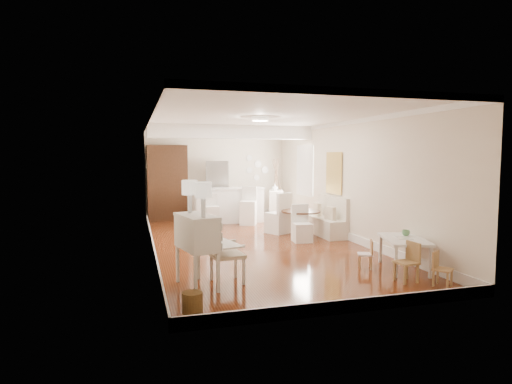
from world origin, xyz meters
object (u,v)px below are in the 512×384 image
fridge (228,189)px  kids_chair_b (365,254)px  kids_chair_a (406,262)px  kids_chair_c (443,269)px  sideboard (276,205)px  secretary_bureau (197,251)px  bar_stool_left (212,210)px  pantry_cabinet (167,183)px  breakfast_counter (229,205)px  slip_chair_near (302,223)px  dining_table (301,224)px  slip_chair_far (278,213)px  gustavian_armchair (227,254)px  kids_table (404,254)px  bar_stool_right (248,206)px  wicker_basket (192,302)px

fridge → kids_chair_b: bearing=-81.5°
kids_chair_a → kids_chair_c: (0.40, -0.35, -0.05)m
sideboard → kids_chair_b: bearing=-75.7°
secretary_bureau → bar_stool_left: (1.18, 5.35, -0.09)m
pantry_cabinet → kids_chair_c: bearing=-66.5°
breakfast_counter → fridge: fridge is taller
slip_chair_near → sideboard: 3.51m
pantry_cabinet → fridge: 1.92m
dining_table → bar_stool_left: bearing=131.2°
slip_chair_far → breakfast_counter: slip_chair_far is taller
gustavian_armchair → dining_table: 4.03m
kids_table → pantry_cabinet: bearing=116.3°
bar_stool_right → fridge: bearing=122.9°
kids_table → sideboard: 6.21m
dining_table → sideboard: (0.35, 2.92, 0.13)m
kids_chair_b → bar_stool_right: size_ratio=0.47×
kids_chair_b → dining_table: 2.99m
kids_chair_a → kids_chair_b: size_ratio=1.25×
wicker_basket → breakfast_counter: 7.32m
slip_chair_near → pantry_cabinet: (-2.71, 4.34, 0.72)m
secretary_bureau → pantry_cabinet: bearing=76.1°
slip_chair_near → slip_chair_far: slip_chair_far is taller
slip_chair_near → pantry_cabinet: 5.17m
kids_table → fridge: (-1.60, 7.05, 0.62)m
kids_table → breakfast_counter: breakfast_counter is taller
secretary_bureau → gustavian_armchair: 0.51m
kids_chair_a → kids_chair_c: bearing=43.8°
kids_chair_a → slip_chair_far: 4.62m
slip_chair_near → slip_chair_far: (-0.17, 1.22, 0.09)m
slip_chair_far → gustavian_armchair: bearing=31.8°
gustavian_armchair → bar_stool_left: size_ratio=0.98×
kids_chair_b → fridge: bearing=-147.2°
slip_chair_near → bar_stool_right: size_ratio=0.78×
slip_chair_far → bar_stool_left: (-1.46, 1.40, -0.06)m
gustavian_armchair → breakfast_counter: (1.31, 5.87, 0.06)m
kids_chair_b → sideboard: (0.33, 5.91, 0.19)m
secretary_bureau → slip_chair_far: (2.64, 3.94, -0.03)m
kids_table → slip_chair_near: 2.85m
kids_table → sideboard: bearing=92.4°
breakfast_counter → kids_chair_b: bearing=-78.0°
sideboard → breakfast_counter: bearing=-155.0°
wicker_basket → kids_chair_a: kids_chair_a is taller
fridge → breakfast_counter: bearing=-100.8°
dining_table → bar_stool_right: (-0.75, 2.14, 0.22)m
bar_stool_left → sideboard: bearing=20.6°
pantry_cabinet → sideboard: size_ratio=2.44×
gustavian_armchair → pantry_cabinet: (-0.39, 6.95, 0.70)m
bar_stool_right → kids_chair_c: bearing=-53.8°
kids_table → bar_stool_right: (-1.35, 5.42, 0.27)m
secretary_bureau → slip_chair_near: 3.91m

